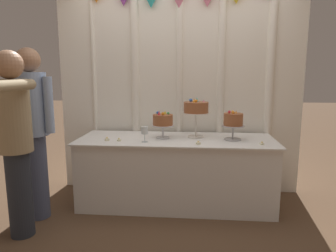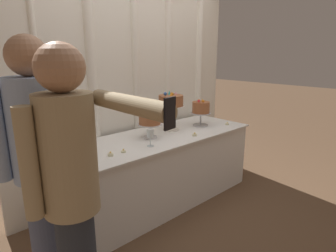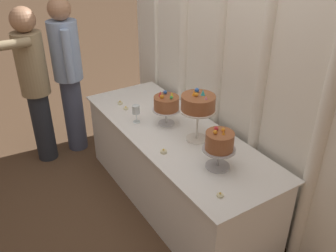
# 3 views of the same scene
# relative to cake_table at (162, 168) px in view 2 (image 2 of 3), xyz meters

# --- Properties ---
(ground_plane) EXTENTS (24.00, 24.00, 0.00)m
(ground_plane) POSITION_rel_cake_table_xyz_m (0.00, -0.10, -0.37)
(ground_plane) COLOR brown
(draped_curtain) EXTENTS (2.85, 0.17, 2.66)m
(draped_curtain) POSITION_rel_cake_table_xyz_m (0.03, 0.44, 1.04)
(draped_curtain) COLOR white
(draped_curtain) RESTS_ON ground_plane
(cake_table) EXTENTS (2.09, 0.76, 0.73)m
(cake_table) POSITION_rel_cake_table_xyz_m (0.00, 0.00, 0.00)
(cake_table) COLOR white
(cake_table) RESTS_ON ground_plane
(cake_display_leftmost) EXTENTS (0.24, 0.24, 0.30)m
(cake_display_leftmost) POSITION_rel_cake_table_xyz_m (-0.14, 0.01, 0.55)
(cake_display_leftmost) COLOR silver
(cake_display_leftmost) RESTS_ON cake_table
(cake_display_center) EXTENTS (0.29, 0.29, 0.43)m
(cake_display_center) POSITION_rel_cake_table_xyz_m (0.21, 0.08, 0.67)
(cake_display_center) COLOR silver
(cake_display_center) RESTS_ON cake_table
(cake_display_rightmost) EXTENTS (0.24, 0.24, 0.31)m
(cake_display_rightmost) POSITION_rel_cake_table_xyz_m (0.59, -0.01, 0.56)
(cake_display_rightmost) COLOR #B2B2B7
(cake_display_rightmost) RESTS_ON cake_table
(wine_glass) EXTENTS (0.07, 0.07, 0.16)m
(wine_glass) POSITION_rel_cake_table_xyz_m (-0.31, -0.19, 0.48)
(wine_glass) COLOR silver
(wine_glass) RESTS_ON cake_table
(tealight_far_left) EXTENTS (0.05, 0.05, 0.04)m
(tealight_far_left) POSITION_rel_cake_table_xyz_m (-0.71, -0.16, 0.38)
(tealight_far_left) COLOR beige
(tealight_far_left) RESTS_ON cake_table
(tealight_near_left) EXTENTS (0.05, 0.05, 0.03)m
(tealight_near_left) POSITION_rel_cake_table_xyz_m (-0.58, -0.16, 0.37)
(tealight_near_left) COLOR beige
(tealight_near_left) RESTS_ON cake_table
(tealight_near_right) EXTENTS (0.05, 0.05, 0.04)m
(tealight_near_right) POSITION_rel_cake_table_xyz_m (0.23, -0.25, 0.38)
(tealight_near_right) COLOR beige
(tealight_near_right) RESTS_ON cake_table
(tealight_far_right) EXTENTS (0.05, 0.05, 0.03)m
(tealight_far_right) POSITION_rel_cake_table_xyz_m (0.85, -0.20, 0.37)
(tealight_far_right) COLOR beige
(tealight_far_right) RESTS_ON cake_table
(guest_man_dark_suit) EXTENTS (0.46, 0.34, 1.65)m
(guest_man_dark_suit) POSITION_rel_cake_table_xyz_m (-1.35, -0.44, 0.56)
(guest_man_dark_suit) COLOR #4C5675
(guest_man_dark_suit) RESTS_ON ground_plane
(guest_girl_blue_dress) EXTENTS (0.45, 0.70, 1.61)m
(guest_girl_blue_dress) POSITION_rel_cake_table_xyz_m (-1.32, -0.80, 0.55)
(guest_girl_blue_dress) COLOR #282D38
(guest_girl_blue_dress) RESTS_ON ground_plane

